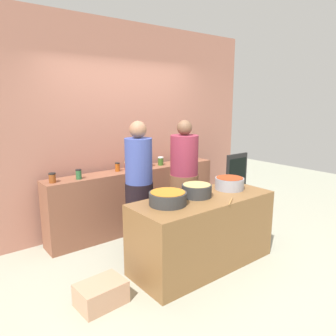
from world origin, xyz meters
TOP-DOWN VIEW (x-y plane):
  - ground at (0.00, 0.00)m, footprint 12.00×12.00m
  - storefront_wall at (0.00, 1.45)m, footprint 4.80×0.12m
  - display_shelf at (0.00, 1.10)m, footprint 2.70×0.36m
  - prep_table at (0.00, -0.30)m, footprint 1.70×0.70m
  - preserve_jar_0 at (-1.23, 1.06)m, footprint 0.09×0.09m
  - preserve_jar_1 at (-0.91, 1.04)m, footprint 0.07×0.07m
  - preserve_jar_2 at (-0.29, 1.13)m, footprint 0.07×0.07m
  - preserve_jar_3 at (-0.14, 1.13)m, footprint 0.07×0.07m
  - preserve_jar_4 at (0.04, 1.11)m, footprint 0.07×0.07m
  - preserve_jar_5 at (0.26, 1.13)m, footprint 0.09×0.09m
  - preserve_jar_6 at (0.44, 1.10)m, footprint 0.09×0.09m
  - preserve_jar_7 at (0.77, 1.11)m, footprint 0.09×0.09m
  - cooking_pot_left at (-0.47, -0.24)m, footprint 0.40×0.40m
  - cooking_pot_center at (-0.03, -0.22)m, footprint 0.34×0.34m
  - cooking_pot_right at (0.50, -0.24)m, footprint 0.36×0.36m
  - wooden_spoon at (0.11, -0.60)m, footprint 0.19×0.14m
  - cook_with_tongs at (-0.38, 0.44)m, footprint 0.35×0.35m
  - cook_in_cap at (0.38, 0.48)m, footprint 0.40×0.40m
  - bread_crate at (-1.28, -0.26)m, footprint 0.46×0.34m
  - chalkboard_sign at (1.63, 0.59)m, footprint 0.47×0.05m

SIDE VIEW (x-z plane):
  - ground at x=0.00m, z-range 0.00..0.00m
  - bread_crate at x=-1.28m, z-range 0.00..0.22m
  - prep_table at x=0.00m, z-range 0.00..0.82m
  - display_shelf at x=0.00m, z-range 0.00..0.91m
  - chalkboard_sign at x=1.63m, z-range 0.01..1.04m
  - cook_in_cap at x=0.38m, z-range -0.08..1.55m
  - cook_with_tongs at x=-0.38m, z-range -0.08..1.58m
  - wooden_spoon at x=0.11m, z-range 0.82..0.84m
  - cooking_pot_left at x=-0.47m, z-range 0.82..0.96m
  - cooking_pot_center at x=-0.03m, z-range 0.82..0.96m
  - cooking_pot_right at x=0.50m, z-range 0.82..0.96m
  - preserve_jar_3 at x=-0.14m, z-range 0.91..1.03m
  - preserve_jar_0 at x=-1.23m, z-range 0.91..1.03m
  - preserve_jar_4 at x=0.04m, z-range 0.91..1.03m
  - preserve_jar_2 at x=-0.29m, z-range 0.91..1.04m
  - preserve_jar_1 at x=-0.91m, z-range 0.91..1.04m
  - preserve_jar_6 at x=0.44m, z-range 0.91..1.04m
  - preserve_jar_7 at x=0.77m, z-range 0.91..1.05m
  - preserve_jar_5 at x=0.26m, z-range 0.91..1.05m
  - storefront_wall at x=0.00m, z-range 0.00..3.00m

